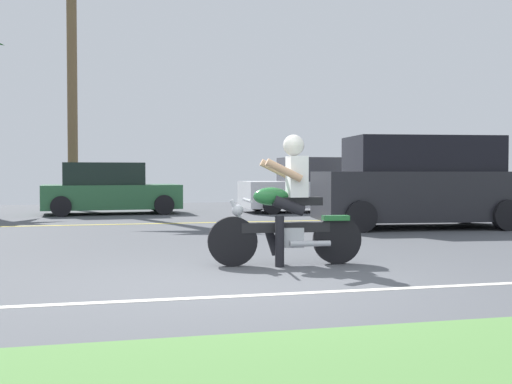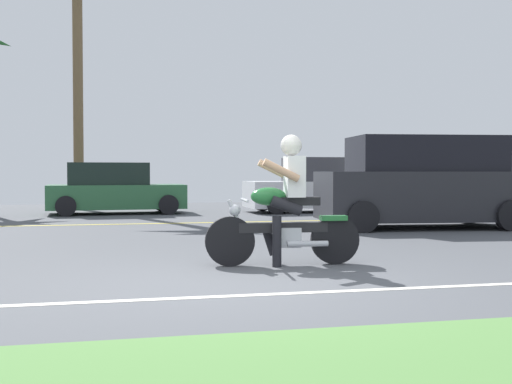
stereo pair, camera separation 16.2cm
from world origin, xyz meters
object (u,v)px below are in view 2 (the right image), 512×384
at_px(motorcyclist, 284,210).
at_px(parked_car_1, 114,190).
at_px(suv_nearby, 422,184).
at_px(parked_car_2, 323,187).

relative_size(motorcyclist, parked_car_1, 0.52).
height_order(suv_nearby, parked_car_2, suv_nearby).
distance_m(parked_car_1, parked_car_2, 6.18).
xyz_separation_m(motorcyclist, suv_nearby, (4.38, 4.69, 0.24)).
bearing_deg(motorcyclist, suv_nearby, 46.98).
height_order(motorcyclist, parked_car_2, motorcyclist).
bearing_deg(parked_car_2, suv_nearby, -86.47).
distance_m(motorcyclist, parked_car_2, 11.07).
bearing_deg(suv_nearby, parked_car_1, 136.64).
height_order(motorcyclist, suv_nearby, suv_nearby).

